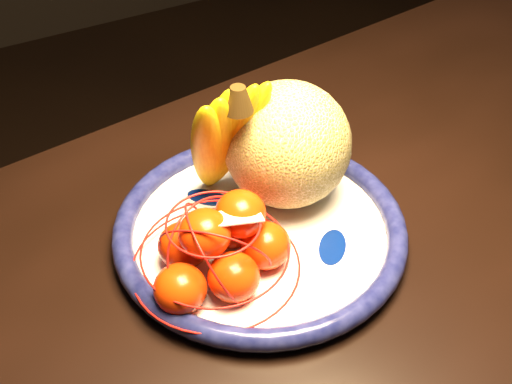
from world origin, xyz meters
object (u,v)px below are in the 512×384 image
cantaloupe (287,145)px  dining_table (423,275)px  fruit_bowl (260,229)px  banana_bunch (221,136)px  mandarin_bag (219,248)px

cantaloupe → dining_table: bearing=-47.4°
dining_table → fruit_bowl: 0.25m
dining_table → cantaloupe: cantaloupe is taller
banana_bunch → dining_table: bearing=-46.4°
fruit_bowl → mandarin_bag: size_ratio=1.78×
banana_bunch → mandarin_bag: bearing=-126.0°
fruit_bowl → banana_bunch: size_ratio=1.79×
banana_bunch → mandarin_bag: (-0.06, -0.11, -0.07)m
dining_table → mandarin_bag: size_ratio=7.94×
fruit_bowl → banana_bunch: banana_bunch is taller
banana_bunch → mandarin_bag: banana_bunch is taller
cantaloupe → banana_bunch: size_ratio=0.79×
banana_bunch → cantaloupe: bearing=-28.5°
dining_table → cantaloupe: (-0.14, 0.15, 0.18)m
dining_table → mandarin_bag: 0.31m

